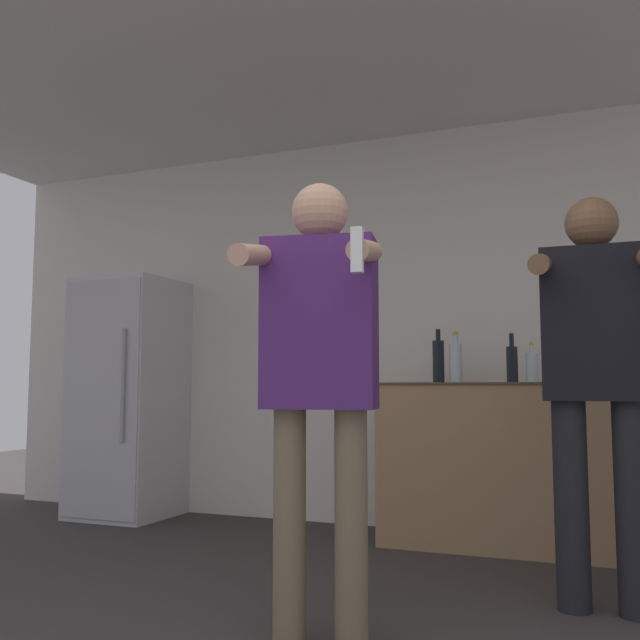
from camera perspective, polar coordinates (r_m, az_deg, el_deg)
The scene contains 10 objects.
wall_back at distance 4.58m, azimuth 11.50°, elevation -0.43°, with size 7.00×0.06×2.55m.
ceiling_slab at distance 3.56m, azimuth 6.40°, elevation 22.97°, with size 7.00×3.39×0.05m.
refrigerator at distance 5.18m, azimuth -15.08°, elevation -5.96°, with size 0.63×0.65×1.64m.
counter at distance 4.20m, azimuth 16.91°, elevation -11.04°, with size 1.72×0.61×0.91m.
bottle_green_wine at distance 4.11m, azimuth 16.60°, elevation -3.58°, with size 0.07×0.07×0.23m.
bottle_tall_gin at distance 4.13m, azimuth 15.12°, elevation -3.28°, with size 0.06×0.06×0.29m.
bottle_brown_liquor at distance 4.20m, azimuth 9.45°, elevation -3.14°, with size 0.07×0.07×0.33m.
bottle_clear_vodka at distance 4.18m, azimuth 10.80°, elevation -3.29°, with size 0.07×0.07×0.30m.
person_woman_foreground at distance 2.53m, azimuth -0.03°, elevation -3.19°, with size 0.51×0.55×1.62m.
person_man_side at distance 3.09m, azimuth 21.27°, elevation -3.57°, with size 0.48×0.42×1.67m.
Camera 1 is at (0.82, -1.59, 0.89)m, focal length 40.00 mm.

